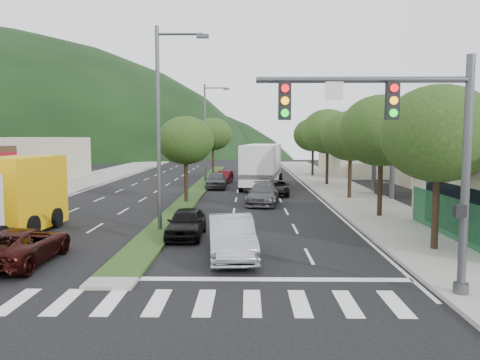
{
  "coord_description": "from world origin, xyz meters",
  "views": [
    {
      "loc": [
        4.37,
        -14.89,
        4.71
      ],
      "look_at": [
        3.91,
        12.74,
        2.13
      ],
      "focal_mm": 35.0,
      "sensor_mm": 36.0,
      "label": 1
    }
  ],
  "objects_px": {
    "car_queue_a": "(186,223)",
    "car_queue_d": "(277,188)",
    "traffic_signal": "(412,139)",
    "sedan_silver": "(231,237)",
    "tree_r_c": "(351,136)",
    "streetlight_near": "(162,119)",
    "streetlight_mid": "(207,128)",
    "suv_maroon": "(22,246)",
    "car_queue_f": "(252,172)",
    "motorhome": "(262,165)",
    "tree_med_near": "(186,140)",
    "tree_med_far": "(213,134)",
    "car_queue_b": "(263,194)",
    "car_queue_e": "(216,180)",
    "tree_r_a": "(438,134)",
    "car_queue_c": "(224,177)",
    "tree_r_e": "(313,135)",
    "box_truck": "(9,199)",
    "tree_r_b": "(382,131)",
    "tree_r_d": "(328,131)"
  },
  "relations": [
    {
      "from": "car_queue_d",
      "to": "motorhome",
      "type": "relative_size",
      "value": 0.41
    },
    {
      "from": "tree_r_c",
      "to": "tree_r_d",
      "type": "bearing_deg",
      "value": 90.0
    },
    {
      "from": "streetlight_near",
      "to": "car_queue_e",
      "type": "distance_m",
      "value": 20.0
    },
    {
      "from": "car_queue_a",
      "to": "car_queue_d",
      "type": "bearing_deg",
      "value": 73.1
    },
    {
      "from": "car_queue_f",
      "to": "motorhome",
      "type": "height_order",
      "value": "motorhome"
    },
    {
      "from": "tree_med_near",
      "to": "motorhome",
      "type": "distance_m",
      "value": 11.98
    },
    {
      "from": "tree_med_far",
      "to": "car_queue_c",
      "type": "relative_size",
      "value": 1.86
    },
    {
      "from": "car_queue_b",
      "to": "motorhome",
      "type": "xyz_separation_m",
      "value": [
        0.27,
        10.92,
        1.38
      ]
    },
    {
      "from": "traffic_signal",
      "to": "car_queue_e",
      "type": "xyz_separation_m",
      "value": [
        -7.53,
        28.91,
        -3.88
      ]
    },
    {
      "from": "tree_med_far",
      "to": "car_queue_b",
      "type": "distance_m",
      "value": 27.51
    },
    {
      "from": "tree_r_e",
      "to": "tree_med_far",
      "type": "distance_m",
      "value": 12.65
    },
    {
      "from": "streetlight_mid",
      "to": "car_queue_e",
      "type": "xyz_separation_m",
      "value": [
        1.29,
        -5.63,
        -4.82
      ]
    },
    {
      "from": "tree_r_a",
      "to": "tree_r_d",
      "type": "distance_m",
      "value": 26.0
    },
    {
      "from": "tree_r_e",
      "to": "car_queue_b",
      "type": "relative_size",
      "value": 1.34
    },
    {
      "from": "tree_r_d",
      "to": "suv_maroon",
      "type": "distance_m",
      "value": 32.57
    },
    {
      "from": "car_queue_e",
      "to": "motorhome",
      "type": "height_order",
      "value": "motorhome"
    },
    {
      "from": "tree_r_e",
      "to": "tree_med_far",
      "type": "height_order",
      "value": "tree_med_far"
    },
    {
      "from": "streetlight_mid",
      "to": "car_queue_c",
      "type": "height_order",
      "value": "streetlight_mid"
    },
    {
      "from": "tree_med_near",
      "to": "tree_med_far",
      "type": "height_order",
      "value": "tree_med_far"
    },
    {
      "from": "traffic_signal",
      "to": "sedan_silver",
      "type": "xyz_separation_m",
      "value": [
        -5.29,
        4.54,
        -3.84
      ]
    },
    {
      "from": "tree_r_e",
      "to": "motorhome",
      "type": "bearing_deg",
      "value": -118.31
    },
    {
      "from": "tree_r_c",
      "to": "tree_r_d",
      "type": "relative_size",
      "value": 0.9
    },
    {
      "from": "car_queue_a",
      "to": "car_queue_e",
      "type": "bearing_deg",
      "value": 91.45
    },
    {
      "from": "car_queue_d",
      "to": "car_queue_c",
      "type": "bearing_deg",
      "value": 119.12
    },
    {
      "from": "car_queue_b",
      "to": "streetlight_near",
      "type": "bearing_deg",
      "value": -112.25
    },
    {
      "from": "tree_med_far",
      "to": "sedan_silver",
      "type": "xyz_separation_m",
      "value": [
        3.74,
        -41.0,
        -4.2
      ]
    },
    {
      "from": "tree_r_e",
      "to": "car_queue_a",
      "type": "distance_m",
      "value": 35.19
    },
    {
      "from": "tree_med_far",
      "to": "car_queue_e",
      "type": "distance_m",
      "value": 17.23
    },
    {
      "from": "motorhome",
      "to": "car_queue_a",
      "type": "bearing_deg",
      "value": -93.6
    },
    {
      "from": "car_queue_b",
      "to": "box_truck",
      "type": "bearing_deg",
      "value": -133.2
    },
    {
      "from": "tree_r_c",
      "to": "streetlight_near",
      "type": "distance_m",
      "value": 16.85
    },
    {
      "from": "tree_r_a",
      "to": "car_queue_b",
      "type": "xyz_separation_m",
      "value": [
        -6.58,
        13.37,
        -4.09
      ]
    },
    {
      "from": "suv_maroon",
      "to": "car_queue_a",
      "type": "height_order",
      "value": "car_queue_a"
    },
    {
      "from": "tree_r_c",
      "to": "tree_med_far",
      "type": "relative_size",
      "value": 0.93
    },
    {
      "from": "tree_med_near",
      "to": "streetlight_mid",
      "type": "bearing_deg",
      "value": 89.22
    },
    {
      "from": "streetlight_mid",
      "to": "suv_maroon",
      "type": "bearing_deg",
      "value": -97.74
    },
    {
      "from": "sedan_silver",
      "to": "car_queue_d",
      "type": "xyz_separation_m",
      "value": [
        2.97,
        19.37,
        -0.21
      ]
    },
    {
      "from": "tree_r_a",
      "to": "car_queue_f",
      "type": "height_order",
      "value": "tree_r_a"
    },
    {
      "from": "tree_r_c",
      "to": "box_truck",
      "type": "xyz_separation_m",
      "value": [
        -18.99,
        -13.02,
        -2.99
      ]
    },
    {
      "from": "tree_r_b",
      "to": "car_queue_a",
      "type": "distance_m",
      "value": 12.55
    },
    {
      "from": "suv_maroon",
      "to": "car_queue_c",
      "type": "relative_size",
      "value": 1.3
    },
    {
      "from": "tree_r_c",
      "to": "tree_med_near",
      "type": "xyz_separation_m",
      "value": [
        -12.0,
        -2.0,
        -0.32
      ]
    },
    {
      "from": "traffic_signal",
      "to": "sedan_silver",
      "type": "height_order",
      "value": "traffic_signal"
    },
    {
      "from": "motorhome",
      "to": "traffic_signal",
      "type": "bearing_deg",
      "value": -76.24
    },
    {
      "from": "tree_r_a",
      "to": "tree_r_e",
      "type": "relative_size",
      "value": 0.99
    },
    {
      "from": "streetlight_near",
      "to": "sedan_silver",
      "type": "distance_m",
      "value": 7.77
    },
    {
      "from": "traffic_signal",
      "to": "tree_r_d",
      "type": "distance_m",
      "value": 31.68
    },
    {
      "from": "tree_r_b",
      "to": "suv_maroon",
      "type": "height_order",
      "value": "tree_r_b"
    },
    {
      "from": "car_queue_c",
      "to": "tree_r_a",
      "type": "bearing_deg",
      "value": -62.96
    },
    {
      "from": "tree_r_a",
      "to": "suv_maroon",
      "type": "relative_size",
      "value": 1.37
    }
  ]
}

